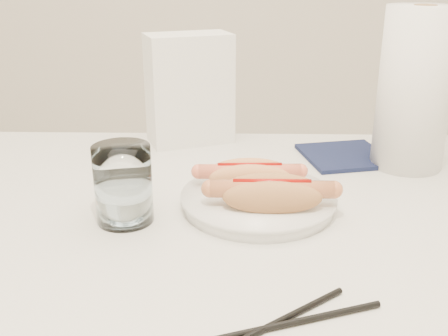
{
  "coord_description": "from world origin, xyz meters",
  "views": [
    {
      "loc": [
        0.02,
        -0.67,
        1.09
      ],
      "look_at": [
        0.0,
        0.02,
        0.82
      ],
      "focal_mm": 42.78,
      "sensor_mm": 36.0,
      "label": 1
    }
  ],
  "objects_px": {
    "plate": "(258,202)",
    "hotdog_left": "(249,175)",
    "hotdog_right": "(272,194)",
    "napkin_box": "(189,89)",
    "table": "(223,257)",
    "paper_towel_roll": "(415,89)",
    "water_glass": "(123,184)"
  },
  "relations": [
    {
      "from": "plate",
      "to": "hotdog_left",
      "type": "distance_m",
      "value": 0.05
    },
    {
      "from": "hotdog_right",
      "to": "napkin_box",
      "type": "xyz_separation_m",
      "value": [
        -0.14,
        0.35,
        0.07
      ]
    },
    {
      "from": "table",
      "to": "paper_towel_roll",
      "type": "relative_size",
      "value": 4.38
    },
    {
      "from": "plate",
      "to": "paper_towel_roll",
      "type": "height_order",
      "value": "paper_towel_roll"
    },
    {
      "from": "table",
      "to": "napkin_box",
      "type": "height_order",
      "value": "napkin_box"
    },
    {
      "from": "hotdog_right",
      "to": "hotdog_left",
      "type": "bearing_deg",
      "value": 111.53
    },
    {
      "from": "hotdog_left",
      "to": "napkin_box",
      "type": "bearing_deg",
      "value": 110.07
    },
    {
      "from": "table",
      "to": "napkin_box",
      "type": "relative_size",
      "value": 5.65
    },
    {
      "from": "water_glass",
      "to": "paper_towel_roll",
      "type": "distance_m",
      "value": 0.51
    },
    {
      "from": "plate",
      "to": "water_glass",
      "type": "bearing_deg",
      "value": -166.37
    },
    {
      "from": "hotdog_left",
      "to": "water_glass",
      "type": "height_order",
      "value": "water_glass"
    },
    {
      "from": "napkin_box",
      "to": "table",
      "type": "bearing_deg",
      "value": -98.97
    },
    {
      "from": "hotdog_left",
      "to": "paper_towel_roll",
      "type": "bearing_deg",
      "value": 25.66
    },
    {
      "from": "plate",
      "to": "napkin_box",
      "type": "xyz_separation_m",
      "value": [
        -0.13,
        0.31,
        0.1
      ]
    },
    {
      "from": "napkin_box",
      "to": "plate",
      "type": "bearing_deg",
      "value": -88.83
    },
    {
      "from": "plate",
      "to": "hotdog_left",
      "type": "relative_size",
      "value": 1.43
    },
    {
      "from": "hotdog_left",
      "to": "hotdog_right",
      "type": "distance_m",
      "value": 0.08
    },
    {
      "from": "plate",
      "to": "napkin_box",
      "type": "distance_m",
      "value": 0.35
    },
    {
      "from": "plate",
      "to": "hotdog_left",
      "type": "bearing_deg",
      "value": 111.07
    },
    {
      "from": "water_glass",
      "to": "table",
      "type": "bearing_deg",
      "value": 1.69
    },
    {
      "from": "hotdog_left",
      "to": "paper_towel_roll",
      "type": "relative_size",
      "value": 0.56
    },
    {
      "from": "napkin_box",
      "to": "paper_towel_roll",
      "type": "height_order",
      "value": "paper_towel_roll"
    },
    {
      "from": "table",
      "to": "water_glass",
      "type": "distance_m",
      "value": 0.18
    },
    {
      "from": "water_glass",
      "to": "plate",
      "type": "bearing_deg",
      "value": 13.63
    },
    {
      "from": "table",
      "to": "plate",
      "type": "distance_m",
      "value": 0.1
    },
    {
      "from": "hotdog_right",
      "to": "water_glass",
      "type": "relative_size",
      "value": 1.55
    },
    {
      "from": "table",
      "to": "water_glass",
      "type": "relative_size",
      "value": 10.92
    },
    {
      "from": "hotdog_left",
      "to": "water_glass",
      "type": "xyz_separation_m",
      "value": [
        -0.17,
        -0.08,
        0.02
      ]
    },
    {
      "from": "table",
      "to": "plate",
      "type": "height_order",
      "value": "plate"
    },
    {
      "from": "table",
      "to": "plate",
      "type": "relative_size",
      "value": 5.45
    },
    {
      "from": "table",
      "to": "plate",
      "type": "bearing_deg",
      "value": 39.03
    },
    {
      "from": "hotdog_right",
      "to": "paper_towel_roll",
      "type": "bearing_deg",
      "value": 41.23
    }
  ]
}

